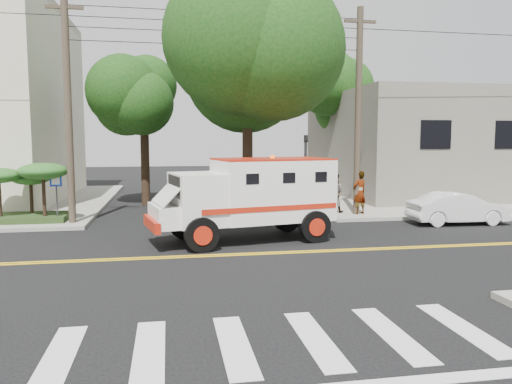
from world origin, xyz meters
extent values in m
plane|color=black|center=(0.00, 0.00, 0.00)|extent=(100.00, 100.00, 0.00)
cube|color=gray|center=(13.50, 13.50, 0.07)|extent=(17.00, 17.00, 0.15)
cube|color=slate|center=(15.00, 14.00, 3.15)|extent=(14.00, 12.00, 6.00)
cylinder|color=#382D23|center=(-5.60, 6.00, 4.50)|extent=(0.28, 0.28, 9.00)
cylinder|color=#382D23|center=(6.30, 6.20, 4.50)|extent=(0.28, 0.28, 9.00)
cylinder|color=black|center=(1.50, 6.50, 3.50)|extent=(0.44, 0.44, 7.00)
sphere|color=#0E360F|center=(1.50, 6.50, 7.00)|extent=(5.32, 5.32, 5.32)
sphere|color=#0E360F|center=(2.64, 5.74, 7.57)|extent=(4.56, 4.56, 4.56)
cylinder|color=black|center=(-3.00, 12.00, 2.80)|extent=(0.44, 0.44, 5.60)
sphere|color=#0E360F|center=(-3.00, 12.00, 5.60)|extent=(3.92, 3.92, 3.92)
sphere|color=#0E360F|center=(-2.16, 11.44, 6.02)|extent=(3.36, 3.36, 3.36)
cylinder|color=black|center=(8.50, 16.00, 2.97)|extent=(0.44, 0.44, 5.95)
sphere|color=#0E360F|center=(8.50, 16.00, 5.95)|extent=(4.20, 4.20, 4.20)
sphere|color=#0E360F|center=(9.40, 15.40, 6.40)|extent=(3.60, 3.60, 3.60)
cylinder|color=#3F3F42|center=(3.80, 5.60, 1.80)|extent=(0.12, 0.12, 3.60)
imported|color=#3F3F42|center=(3.80, 5.60, 3.15)|extent=(0.15, 0.18, 0.90)
cylinder|color=#3F3F42|center=(-6.20, 6.20, 1.00)|extent=(0.06, 0.06, 2.00)
cube|color=#0C33A5|center=(-6.20, 6.14, 1.80)|extent=(0.45, 0.03, 0.45)
cube|color=#1E3314|center=(-7.50, 6.80, 0.27)|extent=(3.20, 2.00, 0.24)
cylinder|color=black|center=(-8.40, 6.50, 1.15)|extent=(0.14, 0.14, 1.52)
cylinder|color=black|center=(-7.40, 7.20, 1.07)|extent=(0.14, 0.14, 1.36)
ellipsoid|color=#18521C|center=(-7.40, 7.20, 1.83)|extent=(1.55, 1.55, 0.54)
cylinder|color=black|center=(-6.70, 6.30, 1.23)|extent=(0.14, 0.14, 1.68)
ellipsoid|color=#18521C|center=(-6.70, 6.30, 2.17)|extent=(1.91, 1.91, 0.66)
cube|color=white|center=(1.67, 2.18, 1.70)|extent=(4.17, 2.96, 2.04)
cube|color=white|center=(-0.90, 1.64, 1.51)|extent=(1.96, 2.41, 1.65)
cube|color=black|center=(-1.65, 1.49, 1.95)|extent=(0.39, 1.63, 0.68)
cube|color=white|center=(-1.90, 1.44, 1.02)|extent=(1.25, 2.08, 0.68)
cube|color=#B6200E|center=(-2.38, 1.34, 0.78)|extent=(0.60, 2.08, 0.34)
cube|color=#B6200E|center=(1.67, 2.18, 2.75)|extent=(4.17, 2.96, 0.06)
cylinder|color=black|center=(-0.87, 0.54, 0.54)|extent=(1.11, 0.52, 1.07)
cylinder|color=black|center=(-1.32, 2.67, 0.54)|extent=(1.11, 0.52, 1.07)
cylinder|color=black|center=(2.94, 1.33, 0.54)|extent=(1.11, 0.52, 1.07)
cylinder|color=black|center=(2.50, 3.46, 0.54)|extent=(1.11, 0.52, 1.07)
imported|color=silver|center=(9.70, 3.80, 0.65)|extent=(4.00, 1.53, 1.30)
imported|color=gray|center=(6.43, 6.16, 1.10)|extent=(0.81, 0.68, 1.90)
imported|color=gray|center=(5.50, 6.85, 1.03)|extent=(1.07, 0.99, 1.76)
camera|label=1|loc=(-1.85, -14.46, 3.43)|focal=35.00mm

